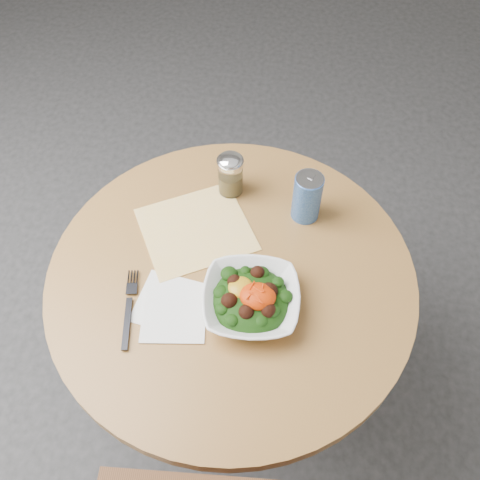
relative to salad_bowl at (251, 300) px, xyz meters
The scene contains 8 objects.
ground 0.79m from the salad_bowl, 124.28° to the left, with size 6.00×6.00×0.00m, color #2B2A2D.
table 0.25m from the salad_bowl, 124.28° to the left, with size 0.90×0.90×0.75m.
cloth_napkin 0.27m from the salad_bowl, 129.27° to the left, with size 0.27×0.24×0.00m, color #E89E0C.
paper_napkins 0.19m from the salad_bowl, behind, with size 0.18×0.20×0.00m.
salad_bowl is the anchor object (origin of this frame).
fork 0.28m from the salad_bowl, behind, with size 0.05×0.21×0.00m.
spice_shaker 0.36m from the salad_bowl, 105.45° to the left, with size 0.07×0.07×0.13m.
beverage_can 0.31m from the salad_bowl, 69.79° to the left, with size 0.07×0.07×0.14m.
Camera 1 is at (0.11, -0.69, 1.85)m, focal length 40.00 mm.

